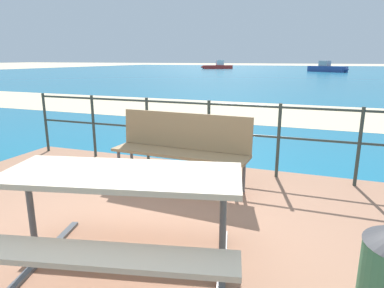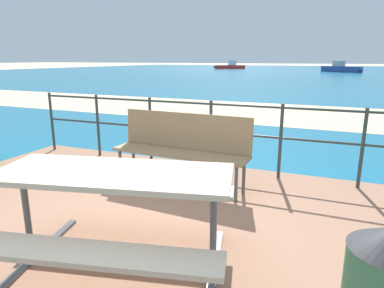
% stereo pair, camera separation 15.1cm
% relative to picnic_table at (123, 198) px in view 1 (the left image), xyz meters
% --- Properties ---
extents(ground_plane, '(240.00, 240.00, 0.00)m').
position_rel_picnic_table_xyz_m(ground_plane, '(-0.15, 0.23, -0.66)').
color(ground_plane, beige).
extents(patio_paving, '(6.40, 5.20, 0.06)m').
position_rel_picnic_table_xyz_m(patio_paving, '(-0.15, 0.23, -0.63)').
color(patio_paving, '#996B51').
rests_on(patio_paving, ground).
extents(sea_water, '(90.00, 90.00, 0.01)m').
position_rel_picnic_table_xyz_m(sea_water, '(-0.15, 40.23, -0.66)').
color(sea_water, '#196B8E').
rests_on(sea_water, ground).
extents(beach_strip, '(54.07, 5.38, 0.01)m').
position_rel_picnic_table_xyz_m(beach_strip, '(-0.15, 8.72, -0.66)').
color(beach_strip, beige).
rests_on(beach_strip, ground).
extents(picnic_table, '(1.95, 1.67, 0.80)m').
position_rel_picnic_table_xyz_m(picnic_table, '(0.00, 0.00, 0.00)').
color(picnic_table, '#BCAD93').
rests_on(picnic_table, patio_paving).
extents(park_bench, '(1.77, 0.50, 0.92)m').
position_rel_picnic_table_xyz_m(park_bench, '(-0.28, 1.86, -0.05)').
color(park_bench, '#8C704C').
rests_on(park_bench, patio_paving).
extents(railing_fence, '(5.94, 0.04, 1.01)m').
position_rel_picnic_table_xyz_m(railing_fence, '(-0.15, 2.58, 0.02)').
color(railing_fence, '#2D3833').
rests_on(railing_fence, patio_paving).
extents(boat_near, '(5.00, 3.36, 1.40)m').
position_rel_picnic_table_xyz_m(boat_near, '(-14.33, 53.03, -0.22)').
color(boat_near, red).
rests_on(boat_near, sea_water).
extents(boat_mid, '(5.03, 4.12, 1.37)m').
position_rel_picnic_table_xyz_m(boat_mid, '(2.30, 45.13, -0.20)').
color(boat_mid, '#2D478C').
rests_on(boat_mid, sea_water).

